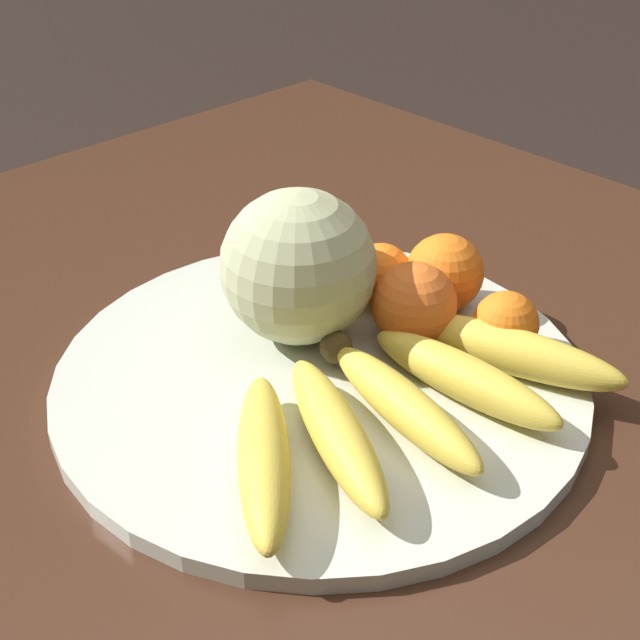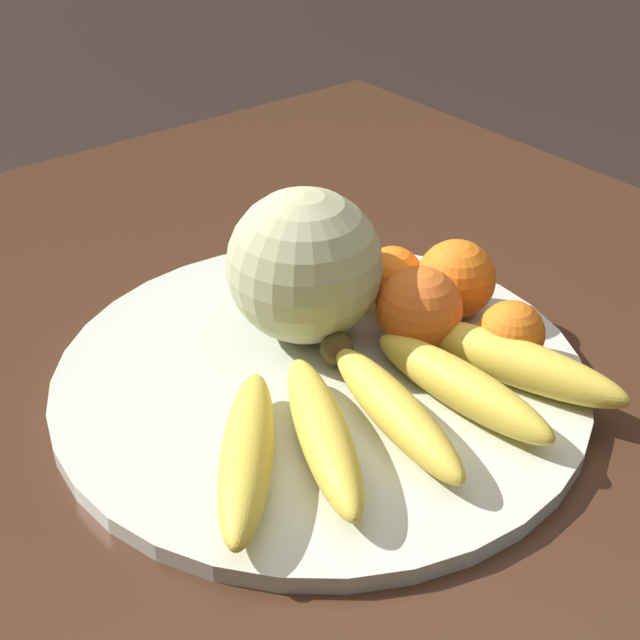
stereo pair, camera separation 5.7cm
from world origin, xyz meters
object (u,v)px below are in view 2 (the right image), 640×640
object	(u,v)px
fruit_bowl	(320,376)
orange_back_left	(392,278)
orange_front_right	(511,334)
kitchen_table	(417,476)
melon	(305,266)
orange_mid_center	(419,309)
banana_bunch	(395,404)
orange_front_left	(456,279)

from	to	relation	value
fruit_bowl	orange_back_left	world-z (taller)	orange_back_left
orange_back_left	orange_front_right	bearing A→B (deg)	7.34
kitchen_table	melon	xyz separation A→B (m)	(-0.12, -0.03, 0.17)
orange_mid_center	orange_front_right	bearing A→B (deg)	34.35
kitchen_table	melon	bearing A→B (deg)	-165.57
melon	banana_bunch	distance (m)	0.15
orange_front_left	kitchen_table	bearing A→B (deg)	-56.99
kitchen_table	fruit_bowl	xyz separation A→B (m)	(-0.07, -0.06, 0.10)
orange_mid_center	orange_back_left	xyz separation A→B (m)	(-0.06, 0.03, -0.01)
orange_front_left	orange_back_left	world-z (taller)	orange_front_left
orange_back_left	banana_bunch	bearing A→B (deg)	-41.45
fruit_bowl	orange_front_left	size ratio (longest dim) A/B	6.20
orange_front_left	orange_mid_center	distance (m)	0.07
orange_front_right	melon	bearing A→B (deg)	-142.97
orange_front_right	orange_front_left	bearing A→B (deg)	167.49
banana_bunch	orange_mid_center	size ratio (longest dim) A/B	4.73
fruit_bowl	orange_front_left	xyz separation A→B (m)	(0.01, 0.15, 0.04)
melon	orange_back_left	xyz separation A→B (m)	(0.01, 0.09, -0.04)
kitchen_table	banana_bunch	distance (m)	0.14
kitchen_table	orange_back_left	xyz separation A→B (m)	(-0.11, 0.06, 0.13)
orange_back_left	fruit_bowl	bearing A→B (deg)	-71.03
orange_front_left	orange_front_right	size ratio (longest dim) A/B	1.28
kitchen_table	orange_front_right	xyz separation A→B (m)	(0.02, 0.08, 0.13)
kitchen_table	orange_back_left	bearing A→B (deg)	150.95
fruit_bowl	kitchen_table	bearing A→B (deg)	40.01
melon	banana_bunch	world-z (taller)	melon
kitchen_table	fruit_bowl	world-z (taller)	fruit_bowl
banana_bunch	fruit_bowl	bearing A→B (deg)	-168.78
fruit_bowl	orange_front_right	world-z (taller)	orange_front_right
melon	orange_back_left	size ratio (longest dim) A/B	2.32
kitchen_table	orange_front_right	world-z (taller)	orange_front_right
orange_front_right	orange_back_left	bearing A→B (deg)	-172.66
orange_front_right	orange_back_left	distance (m)	0.13
banana_bunch	orange_back_left	size ratio (longest dim) A/B	6.06
orange_front_left	orange_front_right	xyz separation A→B (m)	(0.08, -0.02, -0.01)
kitchen_table	orange_mid_center	size ratio (longest dim) A/B	17.88
orange_front_left	orange_back_left	xyz separation A→B (m)	(-0.05, -0.04, -0.01)
orange_mid_center	orange_back_left	distance (m)	0.07
fruit_bowl	melon	xyz separation A→B (m)	(-0.05, 0.03, 0.07)
melon	orange_mid_center	bearing A→B (deg)	39.14
melon	orange_front_right	xyz separation A→B (m)	(0.14, 0.11, -0.04)
kitchen_table	banana_bunch	bearing A→B (deg)	-67.19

